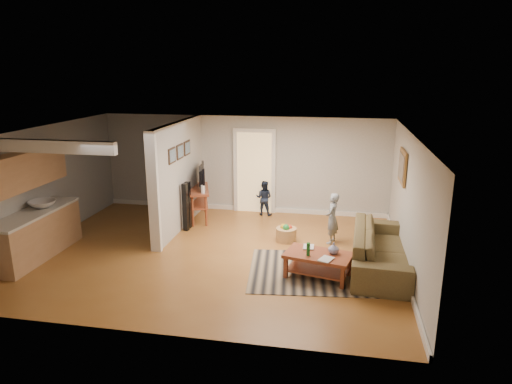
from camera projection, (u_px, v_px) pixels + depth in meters
ground at (214, 253)px, 9.37m from camera, size 7.50×7.50×0.00m
room_shell at (169, 177)px, 9.58m from camera, size 7.54×6.02×2.52m
area_rug at (321, 271)px, 8.51m from camera, size 2.86×2.23×0.01m
sofa at (379, 267)px, 8.72m from camera, size 1.16×2.66×0.76m
coffee_table at (319, 259)px, 8.21m from camera, size 1.30×0.94×0.69m
tv_console at (199, 191)px, 11.30m from camera, size 0.85×1.36×1.10m
speaker_left at (185, 207)px, 10.53m from camera, size 0.13×0.13×1.13m
speaker_right at (188, 205)px, 10.72m from camera, size 0.12×0.12×1.12m
toy_basket at (286, 234)px, 9.99m from camera, size 0.45×0.45×0.40m
child at (331, 243)px, 9.93m from camera, size 0.36×0.46×1.12m
toddler at (264, 215)px, 11.83m from camera, size 0.48×0.39×0.90m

